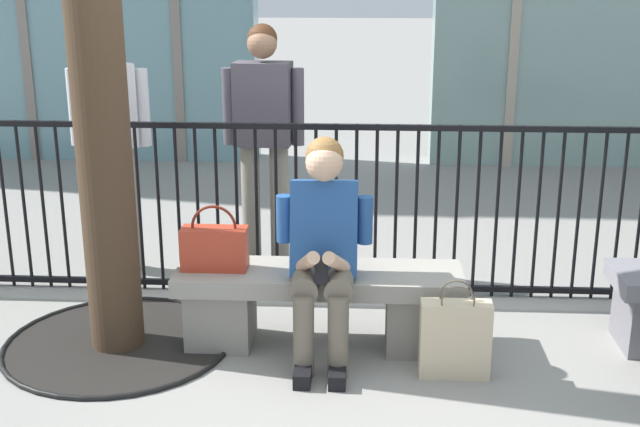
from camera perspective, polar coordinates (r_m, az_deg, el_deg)
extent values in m
plane|color=gray|center=(4.75, -0.07, -9.04)|extent=(60.00, 60.00, 0.00)
cube|color=gray|center=(4.59, -0.07, -4.54)|extent=(1.60, 0.44, 0.10)
cube|color=gray|center=(4.74, -6.89, -6.90)|extent=(0.36, 0.37, 0.35)
cube|color=gray|center=(4.68, 6.84, -7.22)|extent=(0.36, 0.37, 0.35)
cylinder|color=#6B6051|center=(4.40, -0.97, -4.54)|extent=(0.15, 0.40, 0.15)
cylinder|color=#6B6051|center=(4.32, -1.15, -8.53)|extent=(0.11, 0.11, 0.45)
cube|color=black|center=(4.35, -1.19, -11.07)|extent=(0.09, 0.22, 0.08)
cylinder|color=#6B6051|center=(4.40, 1.38, -4.58)|extent=(0.15, 0.40, 0.15)
cylinder|color=#6B6051|center=(4.31, 1.27, -8.59)|extent=(0.11, 0.11, 0.45)
cube|color=black|center=(4.34, 1.22, -11.14)|extent=(0.09, 0.22, 0.08)
cube|color=#234C8C|center=(4.45, 0.31, -1.02)|extent=(0.36, 0.30, 0.55)
cylinder|color=#234C8C|center=(4.45, -2.52, -0.36)|extent=(0.08, 0.08, 0.26)
cylinder|color=#DBAD89|center=(4.29, -0.92, -3.43)|extent=(0.16, 0.28, 0.20)
cylinder|color=#234C8C|center=(4.43, 3.15, -0.46)|extent=(0.08, 0.08, 0.26)
cylinder|color=#DBAD89|center=(4.28, 1.22, -3.48)|extent=(0.16, 0.28, 0.20)
cube|color=black|center=(4.23, 0.11, -3.99)|extent=(0.07, 0.10, 0.13)
sphere|color=#DBAD89|center=(4.33, 0.30, 3.56)|extent=(0.20, 0.20, 0.20)
sphere|color=olive|center=(4.35, 0.32, 4.03)|extent=(0.20, 0.20, 0.20)
cube|color=#B23823|center=(4.59, -7.33, -2.43)|extent=(0.37, 0.15, 0.24)
torus|color=maroon|center=(4.55, -7.39, -0.95)|extent=(0.25, 0.02, 0.25)
cube|color=beige|center=(4.38, 9.36, -8.63)|extent=(0.37, 0.12, 0.42)
torus|color=#685E4C|center=(4.25, 9.56, -6.09)|extent=(0.17, 0.01, 0.17)
torus|color=#685E4C|center=(4.33, 9.44, -5.64)|extent=(0.17, 0.01, 0.17)
cylinder|color=gray|center=(5.77, -4.81, 0.43)|extent=(0.13, 0.13, 0.90)
cube|color=black|center=(5.86, -4.76, -3.62)|extent=(0.09, 0.22, 0.06)
cylinder|color=gray|center=(5.74, -2.83, 0.40)|extent=(0.13, 0.13, 0.90)
cube|color=black|center=(5.84, -2.81, -3.67)|extent=(0.09, 0.22, 0.06)
cube|color=#4C4751|center=(5.59, -3.97, 7.61)|extent=(0.40, 0.25, 0.56)
cylinder|color=#4C4751|center=(5.63, -6.36, 7.40)|extent=(0.08, 0.08, 0.52)
cylinder|color=#4C4751|center=(5.57, -1.54, 7.40)|extent=(0.08, 0.08, 0.52)
sphere|color=#8E664C|center=(5.54, -4.05, 11.69)|extent=(0.20, 0.20, 0.20)
sphere|color=#472816|center=(5.56, -4.03, 12.02)|extent=(0.20, 0.20, 0.20)
cylinder|color=gray|center=(5.93, -14.88, 0.37)|extent=(0.13, 0.13, 0.90)
cube|color=black|center=(6.02, -14.70, -3.57)|extent=(0.09, 0.22, 0.06)
cylinder|color=gray|center=(5.87, -13.02, 0.34)|extent=(0.13, 0.13, 0.90)
cube|color=black|center=(5.96, -12.86, -3.64)|extent=(0.09, 0.22, 0.06)
cube|color=silver|center=(5.74, -14.47, 7.36)|extent=(0.42, 0.43, 0.56)
cylinder|color=silver|center=(5.82, -16.68, 7.10)|extent=(0.08, 0.08, 0.52)
cylinder|color=silver|center=(5.68, -12.18, 7.20)|extent=(0.08, 0.08, 0.52)
sphere|color=#DBAD89|center=(5.69, -14.77, 11.33)|extent=(0.20, 0.20, 0.20)
sphere|color=olive|center=(5.71, -14.73, 11.65)|extent=(0.20, 0.20, 0.20)
cylinder|color=black|center=(5.77, -21.03, 0.54)|extent=(0.02, 0.02, 1.13)
cylinder|color=black|center=(5.72, -19.86, 0.53)|extent=(0.02, 0.02, 1.13)
cylinder|color=black|center=(5.67, -18.67, 0.51)|extent=(0.02, 0.02, 1.13)
cylinder|color=black|center=(5.62, -17.46, 0.49)|extent=(0.02, 0.02, 1.13)
cylinder|color=black|center=(5.58, -16.23, 0.47)|extent=(0.02, 0.02, 1.13)
cylinder|color=black|center=(5.54, -14.98, 0.45)|extent=(0.02, 0.02, 1.13)
cylinder|color=black|center=(5.50, -13.71, 0.44)|extent=(0.02, 0.02, 1.13)
cylinder|color=black|center=(5.47, -12.43, 0.42)|extent=(0.02, 0.02, 1.13)
cylinder|color=black|center=(5.43, -11.13, 0.40)|extent=(0.02, 0.02, 1.13)
cylinder|color=black|center=(5.40, -9.81, 0.38)|extent=(0.02, 0.02, 1.13)
cylinder|color=black|center=(5.38, -8.48, 0.36)|extent=(0.02, 0.02, 1.13)
cylinder|color=black|center=(5.35, -7.14, 0.34)|extent=(0.02, 0.02, 1.13)
cylinder|color=black|center=(5.33, -5.78, 0.31)|extent=(0.02, 0.02, 1.13)
cylinder|color=black|center=(5.31, -4.42, 0.29)|extent=(0.02, 0.02, 1.13)
cylinder|color=black|center=(5.30, -3.04, 0.27)|extent=(0.02, 0.02, 1.13)
cylinder|color=black|center=(5.28, -1.66, 0.25)|extent=(0.02, 0.02, 1.13)
cylinder|color=black|center=(5.27, -0.28, 0.23)|extent=(0.02, 0.02, 1.13)
cylinder|color=black|center=(5.27, 1.11, 0.20)|extent=(0.02, 0.02, 1.13)
cylinder|color=black|center=(5.27, 2.50, 0.18)|extent=(0.02, 0.02, 1.13)
cylinder|color=black|center=(5.27, 3.90, 0.16)|extent=(0.02, 0.02, 1.13)
cylinder|color=black|center=(5.27, 5.29, 0.13)|extent=(0.02, 0.02, 1.13)
cylinder|color=black|center=(5.28, 6.68, 0.11)|extent=(0.02, 0.02, 1.13)
cylinder|color=black|center=(5.29, 8.06, 0.09)|extent=(0.02, 0.02, 1.13)
cylinder|color=black|center=(5.30, 9.44, 0.06)|extent=(0.02, 0.02, 1.13)
cylinder|color=black|center=(5.31, 10.82, 0.04)|extent=(0.02, 0.02, 1.13)
cylinder|color=black|center=(5.33, 12.18, 0.02)|extent=(0.02, 0.02, 1.13)
cylinder|color=black|center=(5.35, 13.53, 0.00)|extent=(0.02, 0.02, 1.13)
cylinder|color=black|center=(5.38, 14.87, -0.03)|extent=(0.02, 0.02, 1.13)
cylinder|color=black|center=(5.41, 16.20, -0.05)|extent=(0.02, 0.02, 1.13)
cylinder|color=black|center=(5.44, 17.52, -0.07)|extent=(0.02, 0.02, 1.13)
cylinder|color=black|center=(5.47, 18.82, -0.09)|extent=(0.02, 0.02, 1.13)
cylinder|color=black|center=(5.51, 20.10, -0.11)|extent=(0.02, 0.02, 1.13)
cylinder|color=black|center=(5.54, 21.36, -0.14)|extent=(0.02, 0.02, 1.13)
cube|color=black|center=(5.44, 0.41, -4.99)|extent=(9.60, 0.04, 0.04)
cube|color=black|center=(5.14, 0.43, 6.05)|extent=(9.60, 0.04, 0.04)
cylinder|color=black|center=(4.88, -13.79, -8.74)|extent=(1.27, 1.27, 0.01)
torus|color=black|center=(4.88, -13.80, -8.68)|extent=(1.30, 1.30, 0.03)
cylinder|color=#423021|center=(4.44, -15.34, 11.41)|extent=(0.30, 0.30, 3.40)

